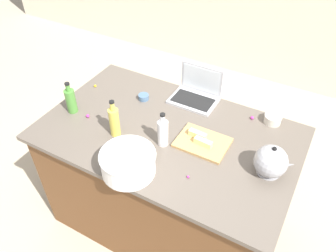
{
  "coord_description": "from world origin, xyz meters",
  "views": [
    {
      "loc": [
        0.74,
        -1.34,
        2.29
      ],
      "look_at": [
        0.0,
        0.0,
        0.95
      ],
      "focal_mm": 36.03,
      "sensor_mm": 36.0,
      "label": 1
    }
  ],
  "objects_px": {
    "mixing_bowl_large": "(128,162)",
    "laptop": "(196,93)",
    "bottle_olive": "(71,100)",
    "bottle_vinegar": "(163,132)",
    "ramekin_small": "(273,119)",
    "ramekin_medium": "(144,97)",
    "butter_stick_left": "(203,142)",
    "bottle_oil": "(114,121)",
    "butter_stick_right": "(198,134)",
    "cutting_board": "(203,143)",
    "kettle": "(271,162)"
  },
  "relations": [
    {
      "from": "mixing_bowl_large",
      "to": "bottle_vinegar",
      "type": "relative_size",
      "value": 1.35
    },
    {
      "from": "mixing_bowl_large",
      "to": "bottle_oil",
      "type": "bearing_deg",
      "value": 138.56
    },
    {
      "from": "bottle_vinegar",
      "to": "butter_stick_right",
      "type": "height_order",
      "value": "bottle_vinegar"
    },
    {
      "from": "mixing_bowl_large",
      "to": "ramekin_small",
      "type": "bearing_deg",
      "value": 54.13
    },
    {
      "from": "laptop",
      "to": "ramekin_medium",
      "type": "bearing_deg",
      "value": -150.1
    },
    {
      "from": "mixing_bowl_large",
      "to": "ramekin_medium",
      "type": "height_order",
      "value": "mixing_bowl_large"
    },
    {
      "from": "bottle_vinegar",
      "to": "kettle",
      "type": "bearing_deg",
      "value": 8.01
    },
    {
      "from": "mixing_bowl_large",
      "to": "ramekin_medium",
      "type": "xyz_separation_m",
      "value": [
        -0.28,
        0.59,
        -0.05
      ]
    },
    {
      "from": "bottle_vinegar",
      "to": "bottle_olive",
      "type": "distance_m",
      "value": 0.67
    },
    {
      "from": "bottle_oil",
      "to": "cutting_board",
      "type": "xyz_separation_m",
      "value": [
        0.5,
        0.18,
        -0.09
      ]
    },
    {
      "from": "mixing_bowl_large",
      "to": "ramekin_medium",
      "type": "relative_size",
      "value": 4.18
    },
    {
      "from": "laptop",
      "to": "butter_stick_right",
      "type": "xyz_separation_m",
      "value": [
        0.18,
        -0.36,
        -0.01
      ]
    },
    {
      "from": "bottle_olive",
      "to": "kettle",
      "type": "relative_size",
      "value": 1.03
    },
    {
      "from": "kettle",
      "to": "bottle_oil",
      "type": "bearing_deg",
      "value": -170.48
    },
    {
      "from": "kettle",
      "to": "cutting_board",
      "type": "height_order",
      "value": "kettle"
    },
    {
      "from": "mixing_bowl_large",
      "to": "kettle",
      "type": "distance_m",
      "value": 0.75
    },
    {
      "from": "bottle_oil",
      "to": "cutting_board",
      "type": "height_order",
      "value": "bottle_oil"
    },
    {
      "from": "butter_stick_left",
      "to": "ramekin_medium",
      "type": "xyz_separation_m",
      "value": [
        -0.55,
        0.23,
        -0.02
      ]
    },
    {
      "from": "bottle_vinegar",
      "to": "ramekin_medium",
      "type": "bearing_deg",
      "value": 136.52
    },
    {
      "from": "bottle_vinegar",
      "to": "ramekin_small",
      "type": "height_order",
      "value": "bottle_vinegar"
    },
    {
      "from": "bottle_olive",
      "to": "cutting_board",
      "type": "xyz_separation_m",
      "value": [
        0.87,
        0.13,
        -0.08
      ]
    },
    {
      "from": "bottle_oil",
      "to": "ramekin_small",
      "type": "bearing_deg",
      "value": 35.4
    },
    {
      "from": "cutting_board",
      "to": "butter_stick_right",
      "type": "relative_size",
      "value": 2.74
    },
    {
      "from": "butter_stick_left",
      "to": "cutting_board",
      "type": "bearing_deg",
      "value": 119.13
    },
    {
      "from": "cutting_board",
      "to": "bottle_oil",
      "type": "bearing_deg",
      "value": -160.37
    },
    {
      "from": "kettle",
      "to": "cutting_board",
      "type": "xyz_separation_m",
      "value": [
        -0.4,
        0.03,
        -0.07
      ]
    },
    {
      "from": "bottle_olive",
      "to": "butter_stick_right",
      "type": "xyz_separation_m",
      "value": [
        0.83,
        0.15,
        -0.05
      ]
    },
    {
      "from": "kettle",
      "to": "ramekin_medium",
      "type": "distance_m",
      "value": 0.97
    },
    {
      "from": "kettle",
      "to": "cutting_board",
      "type": "relative_size",
      "value": 0.71
    },
    {
      "from": "cutting_board",
      "to": "butter_stick_left",
      "type": "bearing_deg",
      "value": -60.87
    },
    {
      "from": "bottle_oil",
      "to": "butter_stick_left",
      "type": "bearing_deg",
      "value": 16.9
    },
    {
      "from": "cutting_board",
      "to": "ramekin_medium",
      "type": "xyz_separation_m",
      "value": [
        -0.54,
        0.2,
        0.01
      ]
    },
    {
      "from": "bottle_oil",
      "to": "butter_stick_right",
      "type": "relative_size",
      "value": 2.26
    },
    {
      "from": "kettle",
      "to": "butter_stick_right",
      "type": "bearing_deg",
      "value": 173.73
    },
    {
      "from": "bottle_olive",
      "to": "butter_stick_left",
      "type": "relative_size",
      "value": 2.01
    },
    {
      "from": "mixing_bowl_large",
      "to": "laptop",
      "type": "bearing_deg",
      "value": 87.51
    },
    {
      "from": "cutting_board",
      "to": "ramekin_small",
      "type": "relative_size",
      "value": 2.8
    },
    {
      "from": "mixing_bowl_large",
      "to": "bottle_oil",
      "type": "distance_m",
      "value": 0.32
    },
    {
      "from": "mixing_bowl_large",
      "to": "bottle_vinegar",
      "type": "xyz_separation_m",
      "value": [
        0.06,
        0.28,
        0.02
      ]
    },
    {
      "from": "ramekin_small",
      "to": "ramekin_medium",
      "type": "relative_size",
      "value": 1.48
    },
    {
      "from": "bottle_oil",
      "to": "laptop",
      "type": "bearing_deg",
      "value": 64.21
    },
    {
      "from": "bottle_oil",
      "to": "kettle",
      "type": "xyz_separation_m",
      "value": [
        0.9,
        0.15,
        -0.02
      ]
    },
    {
      "from": "cutting_board",
      "to": "butter_stick_left",
      "type": "distance_m",
      "value": 0.04
    },
    {
      "from": "laptop",
      "to": "bottle_vinegar",
      "type": "bearing_deg",
      "value": -87.48
    },
    {
      "from": "mixing_bowl_large",
      "to": "cutting_board",
      "type": "bearing_deg",
      "value": 56.14
    },
    {
      "from": "laptop",
      "to": "ramekin_small",
      "type": "bearing_deg",
      "value": 0.9
    },
    {
      "from": "bottle_olive",
      "to": "bottle_vinegar",
      "type": "bearing_deg",
      "value": 1.76
    },
    {
      "from": "bottle_olive",
      "to": "ramekin_medium",
      "type": "height_order",
      "value": "bottle_olive"
    },
    {
      "from": "mixing_bowl_large",
      "to": "ramekin_small",
      "type": "relative_size",
      "value": 2.82
    },
    {
      "from": "bottle_olive",
      "to": "laptop",
      "type": "bearing_deg",
      "value": 38.53
    }
  ]
}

